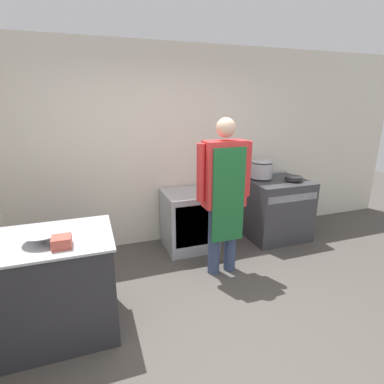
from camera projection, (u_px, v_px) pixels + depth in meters
name	position (u px, v px, depth m)	size (l,w,h in m)	color
ground_plane	(230.00, 343.00, 2.54)	(14.00, 14.00, 0.00)	#4C4742
wall_back	(163.00, 148.00, 4.12)	(8.00, 0.05, 2.70)	silver
prep_counter	(47.00, 288.00, 2.53)	(1.14, 0.77, 0.90)	#2D2D33
stove	(275.00, 208.00, 4.46)	(0.85, 0.78, 0.90)	#38383D
fridge_unit	(189.00, 220.00, 4.13)	(0.68, 0.65, 0.80)	#A8ADB2
person_cook	(224.00, 189.00, 3.33)	(0.65, 0.24, 1.81)	#38476B
mixing_bowl	(43.00, 237.00, 2.35)	(0.32, 0.32, 0.09)	#B2B5BC
plastic_tub	(62.00, 242.00, 2.26)	(0.14, 0.14, 0.09)	#B24C3F
stock_pot	(262.00, 169.00, 4.35)	(0.32, 0.32, 0.27)	#B2B5BC
saute_pan	(293.00, 178.00, 4.25)	(0.24, 0.24, 0.05)	#262628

